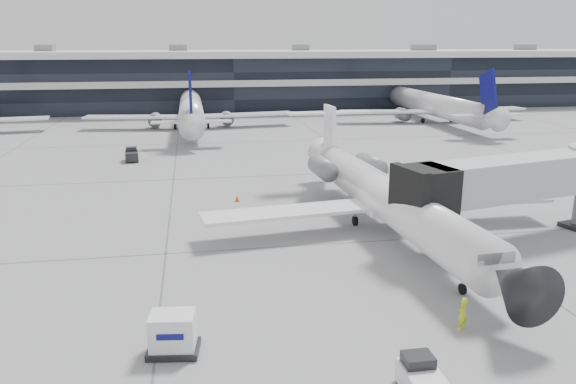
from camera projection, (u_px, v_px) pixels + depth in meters
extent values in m
plane|color=gray|center=(321.00, 244.00, 36.94)|extent=(220.00, 220.00, 0.00)
cube|color=black|center=(230.00, 82.00, 113.69)|extent=(170.00, 22.00, 10.00)
cylinder|color=white|center=(388.00, 199.00, 38.54)|extent=(4.38, 25.63, 2.87)
cone|color=black|center=(514.00, 283.00, 25.15)|extent=(3.04, 3.14, 2.87)
cone|color=white|center=(327.00, 155.00, 52.05)|extent=(2.92, 3.56, 2.73)
cube|color=white|center=(287.00, 212.00, 38.21)|extent=(11.95, 4.25, 0.23)
cube|color=white|center=(470.00, 199.00, 41.26)|extent=(11.72, 2.89, 0.23)
cylinder|color=slate|center=(323.00, 168.00, 46.15)|extent=(1.81, 3.70, 1.59)
cylinder|color=slate|center=(371.00, 165.00, 47.09)|extent=(1.81, 3.70, 1.59)
cube|color=white|center=(329.00, 132.00, 50.87)|extent=(0.46, 2.78, 4.78)
cube|color=white|center=(328.00, 113.00, 50.83)|extent=(7.74, 2.15, 0.17)
cylinder|color=black|center=(462.00, 289.00, 29.60)|extent=(0.23, 0.61, 0.60)
cylinder|color=black|center=(355.00, 221.00, 40.73)|extent=(0.29, 0.69, 0.68)
cylinder|color=black|center=(396.00, 218.00, 41.43)|extent=(0.29, 0.69, 0.68)
cube|color=silver|center=(517.00, 177.00, 36.92)|extent=(14.22, 6.01, 2.59)
cube|color=black|center=(428.00, 190.00, 34.18)|extent=(3.27, 3.71, 2.79)
cylinder|color=slate|center=(447.00, 230.00, 35.56)|extent=(0.44, 0.44, 2.79)
cube|color=black|center=(446.00, 245.00, 35.83)|extent=(2.07, 1.78, 0.70)
imported|color=#CCF619|center=(463.00, 313.00, 25.87)|extent=(0.69, 0.65, 1.59)
cube|color=white|center=(422.00, 383.00, 20.98)|extent=(1.34, 2.26, 0.92)
cube|color=black|center=(418.00, 361.00, 21.31)|extent=(1.13, 0.93, 0.51)
cylinder|color=black|center=(400.00, 380.00, 21.76)|extent=(0.19, 0.45, 0.45)
cylinder|color=black|center=(427.00, 377.00, 21.94)|extent=(0.19, 0.45, 0.45)
cube|color=black|center=(174.00, 349.00, 24.05)|extent=(2.36, 1.87, 0.26)
cube|color=white|center=(173.00, 330.00, 23.82)|extent=(2.06, 1.65, 1.51)
cone|color=#E64B0C|center=(237.00, 198.00, 46.83)|extent=(0.36, 0.36, 0.56)
cube|color=#E64B0C|center=(237.00, 201.00, 46.90)|extent=(0.39, 0.39, 0.03)
cube|color=black|center=(132.00, 156.00, 62.59)|extent=(1.62, 2.48, 0.97)
cube|color=black|center=(131.00, 149.00, 62.92)|extent=(1.27, 1.08, 0.54)
cylinder|color=black|center=(127.00, 158.00, 63.33)|extent=(0.24, 0.49, 0.47)
cylinder|color=black|center=(137.00, 157.00, 63.63)|extent=(0.24, 0.49, 0.47)
cylinder|color=black|center=(127.00, 161.00, 61.73)|extent=(0.24, 0.49, 0.47)
cylinder|color=black|center=(138.00, 160.00, 62.03)|extent=(0.24, 0.49, 0.47)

